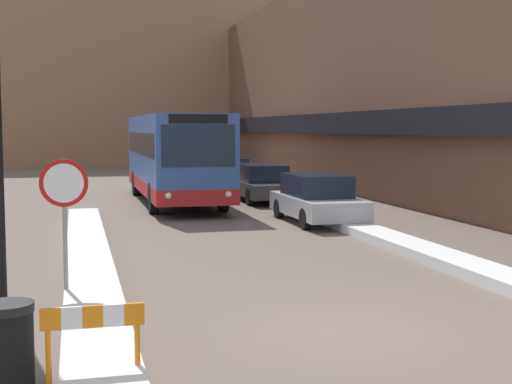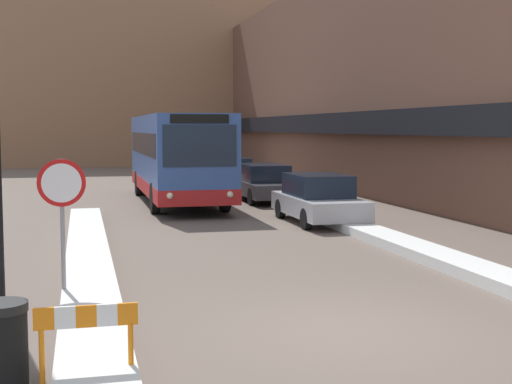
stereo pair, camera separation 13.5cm
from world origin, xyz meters
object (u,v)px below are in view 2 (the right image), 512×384
(parked_car_front, at_px, (318,199))
(city_bus, at_px, (177,156))
(parked_car_back, at_px, (230,173))
(street_lamp, at_px, (10,40))
(construction_barricade, at_px, (86,330))
(trash_bin, at_px, (1,345))
(stop_sign, at_px, (62,199))
(parked_car_middle, at_px, (263,182))

(parked_car_front, bearing_deg, city_bus, 116.67)
(city_bus, xyz_separation_m, parked_car_back, (3.37, 6.25, -1.07))
(street_lamp, height_order, construction_barricade, street_lamp)
(city_bus, height_order, construction_barricade, city_bus)
(trash_bin, distance_m, construction_barricade, 0.98)
(stop_sign, bearing_deg, street_lamp, 169.32)
(parked_car_middle, xyz_separation_m, parked_car_back, (-0.00, 6.29, -0.00))
(city_bus, relative_size, construction_barricade, 10.00)
(stop_sign, bearing_deg, construction_barricade, -85.30)
(city_bus, xyz_separation_m, trash_bin, (-4.42, -18.89, -1.30))
(parked_car_middle, distance_m, street_lamp, 17.37)
(parked_car_back, relative_size, construction_barricade, 3.93)
(street_lamp, relative_size, trash_bin, 7.22)
(parked_car_middle, bearing_deg, stop_sign, -115.40)
(city_bus, relative_size, street_lamp, 1.60)
(parked_car_front, distance_m, parked_car_back, 12.97)
(city_bus, bearing_deg, street_lamp, -106.82)
(street_lamp, bearing_deg, parked_car_back, 69.61)
(street_lamp, relative_size, construction_barricade, 6.23)
(city_bus, distance_m, stop_sign, 15.71)
(city_bus, height_order, parked_car_back, city_bus)
(construction_barricade, bearing_deg, parked_car_middle, 70.23)
(street_lamp, distance_m, trash_bin, 5.32)
(street_lamp, bearing_deg, parked_car_front, 46.56)
(trash_bin, bearing_deg, construction_barricade, -19.09)
(city_bus, bearing_deg, trash_bin, -103.16)
(city_bus, xyz_separation_m, stop_sign, (-3.84, -15.23, -0.08))
(stop_sign, relative_size, trash_bin, 2.47)
(parked_car_middle, relative_size, stop_sign, 2.08)
(trash_bin, relative_size, construction_barricade, 0.86)
(city_bus, relative_size, stop_sign, 4.68)
(parked_car_front, xyz_separation_m, parked_car_middle, (-0.00, 6.68, -0.00))
(parked_car_front, distance_m, street_lamp, 12.06)
(parked_car_middle, xyz_separation_m, street_lamp, (-7.94, -15.06, 3.49))
(street_lamp, bearing_deg, parked_car_middle, 62.21)
(parked_car_back, height_order, street_lamp, street_lamp)
(parked_car_back, relative_size, trash_bin, 4.55)
(stop_sign, height_order, street_lamp, street_lamp)
(stop_sign, distance_m, construction_barricade, 4.12)
(stop_sign, height_order, trash_bin, stop_sign)
(street_lamp, xyz_separation_m, construction_barricade, (1.05, -4.11, -3.54))
(street_lamp, xyz_separation_m, trash_bin, (0.14, -3.80, -3.73))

